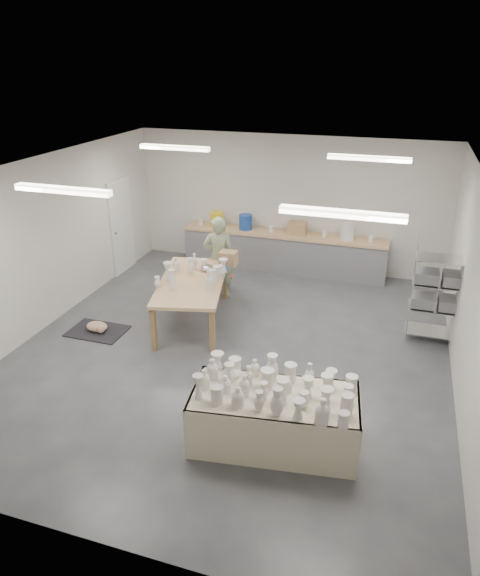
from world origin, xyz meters
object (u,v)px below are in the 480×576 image
(drying_table, at_px, (274,415))
(red_stool, at_px, (224,277))
(potter, at_px, (219,258))
(work_table, at_px, (197,278))

(drying_table, xyz_separation_m, red_stool, (-2.14, 4.18, -0.11))
(drying_table, height_order, potter, potter)
(work_table, distance_m, potter, 1.06)
(potter, bearing_deg, red_stool, -105.54)
(drying_table, xyz_separation_m, work_table, (-2.18, 2.85, 0.41))
(work_table, xyz_separation_m, red_stool, (0.04, 1.33, -0.52))
(work_table, height_order, red_stool, work_table)
(drying_table, height_order, red_stool, drying_table)
(potter, relative_size, red_stool, 4.01)
(work_table, bearing_deg, drying_table, -66.14)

